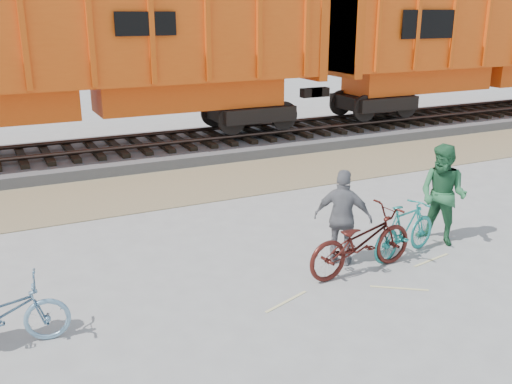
% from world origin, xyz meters
% --- Properties ---
extents(ground, '(120.00, 120.00, 0.00)m').
position_xyz_m(ground, '(0.00, 0.00, 0.00)').
color(ground, '#9E9E99').
rests_on(ground, ground).
extents(gravel_strip, '(120.00, 3.00, 0.02)m').
position_xyz_m(gravel_strip, '(0.00, 5.50, 0.01)').
color(gravel_strip, '#937F5B').
rests_on(gravel_strip, ground).
extents(ballast_bed, '(120.00, 4.00, 0.30)m').
position_xyz_m(ballast_bed, '(0.00, 9.00, 0.15)').
color(ballast_bed, slate).
rests_on(ballast_bed, ground).
extents(track, '(120.00, 2.60, 0.24)m').
position_xyz_m(track, '(0.00, 9.00, 0.47)').
color(track, black).
rests_on(track, ballast_bed).
extents(hopper_car_center, '(14.00, 3.13, 4.65)m').
position_xyz_m(hopper_car_center, '(-2.04, 9.00, 3.01)').
color(hopper_car_center, black).
rests_on(hopper_car_center, track).
extents(hopper_car_right, '(14.00, 3.13, 4.65)m').
position_xyz_m(hopper_car_right, '(12.96, 9.00, 3.01)').
color(hopper_car_right, black).
rests_on(hopper_car_right, track).
extents(bicycle_teal, '(1.70, 0.83, 0.99)m').
position_xyz_m(bicycle_teal, '(1.68, -0.23, 0.49)').
color(bicycle_teal, teal).
rests_on(bicycle_teal, ground).
extents(bicycle_maroon, '(2.12, 0.88, 1.09)m').
position_xyz_m(bicycle_maroon, '(0.60, -0.42, 0.54)').
color(bicycle_maroon, '#431510').
rests_on(bicycle_maroon, ground).
extents(person_man, '(0.99, 1.10, 1.88)m').
position_xyz_m(person_man, '(2.68, -0.03, 0.94)').
color(person_man, '#28663D').
rests_on(person_man, ground).
extents(person_woman, '(0.99, 0.97, 1.67)m').
position_xyz_m(person_woman, '(0.50, -0.02, 0.83)').
color(person_woman, slate).
rests_on(person_woman, ground).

